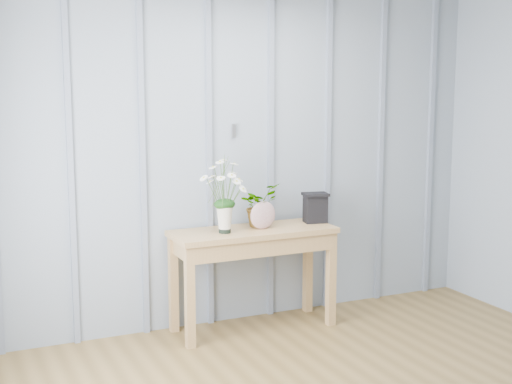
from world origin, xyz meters
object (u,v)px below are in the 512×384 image
daisy_vase (224,186)px  felt_disc_vessel (263,215)px  carved_box (315,207)px  sideboard (253,244)px

daisy_vase → felt_disc_vessel: 0.38m
daisy_vase → carved_box: size_ratio=2.37×
sideboard → felt_disc_vessel: 0.23m
daisy_vase → felt_disc_vessel: bearing=1.6°
sideboard → daisy_vase: bearing=-171.4°
felt_disc_vessel → carved_box: bearing=3.0°
sideboard → daisy_vase: (-0.24, -0.04, 0.45)m
daisy_vase → carved_box: bearing=4.7°
daisy_vase → felt_disc_vessel: daisy_vase is taller
felt_disc_vessel → daisy_vase: bearing=178.0°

